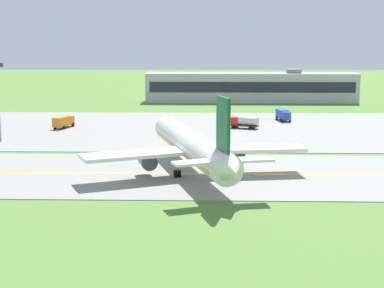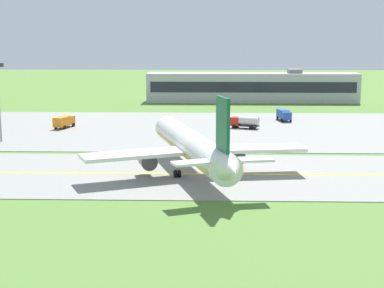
{
  "view_description": "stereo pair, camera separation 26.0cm",
  "coord_description": "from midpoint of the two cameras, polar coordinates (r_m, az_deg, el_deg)",
  "views": [
    {
      "loc": [
        -1.4,
        -85.01,
        20.15
      ],
      "look_at": [
        -3.76,
        2.64,
        4.0
      ],
      "focal_mm": 56.6,
      "sensor_mm": 36.0,
      "label": 1
    },
    {
      "loc": [
        -1.14,
        -85.01,
        20.15
      ],
      "look_at": [
        -3.76,
        2.64,
        4.0
      ],
      "focal_mm": 56.6,
      "sensor_mm": 36.0,
      "label": 2
    }
  ],
  "objects": [
    {
      "name": "ground_plane",
      "position": [
        87.37,
        2.33,
        -2.91
      ],
      "size": [
        500.0,
        500.0,
        0.0
      ],
      "primitive_type": "plane",
      "color": "#517A33"
    },
    {
      "name": "taxiway_strip",
      "position": [
        87.36,
        2.33,
        -2.87
      ],
      "size": [
        240.0,
        28.0,
        0.1
      ],
      "primitive_type": "cube",
      "color": "gray",
      "rests_on": "ground"
    },
    {
      "name": "apron_pad",
      "position": [
        129.08,
        6.53,
        1.41
      ],
      "size": [
        140.0,
        52.0,
        0.1
      ],
      "primitive_type": "cube",
      "color": "gray",
      "rests_on": "ground"
    },
    {
      "name": "taxiway_centreline",
      "position": [
        87.35,
        2.33,
        -2.84
      ],
      "size": [
        220.0,
        0.6,
        0.01
      ],
      "primitive_type": "cube",
      "color": "yellow",
      "rests_on": "taxiway_strip"
    },
    {
      "name": "airplane_lead",
      "position": [
        86.71,
        -0.04,
        -0.21
      ],
      "size": [
        31.92,
        38.95,
        12.7
      ],
      "color": "white",
      "rests_on": "ground"
    },
    {
      "name": "service_truck_baggage",
      "position": [
        129.16,
        4.9,
        2.11
      ],
      "size": [
        6.33,
        4.1,
        2.65
      ],
      "color": "red",
      "rests_on": "ground"
    },
    {
      "name": "service_truck_fuel",
      "position": [
        141.69,
        8.54,
        2.77
      ],
      "size": [
        3.06,
        6.25,
        2.6
      ],
      "color": "#264CA5",
      "rests_on": "ground"
    },
    {
      "name": "service_truck_catering",
      "position": [
        132.13,
        -12.08,
        2.1
      ],
      "size": [
        3.71,
        6.34,
        2.6
      ],
      "color": "orange",
      "rests_on": "ground"
    },
    {
      "name": "terminal_building",
      "position": [
        180.08,
        5.57,
        5.33
      ],
      "size": [
        61.93,
        8.25,
        9.71
      ],
      "color": "#B2B2B7",
      "rests_on": "ground"
    }
  ]
}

